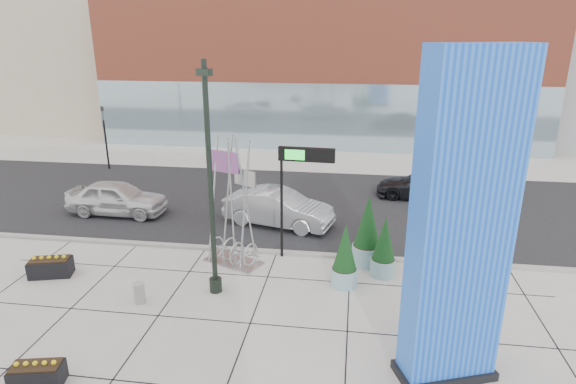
# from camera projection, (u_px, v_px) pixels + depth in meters

# --- Properties ---
(ground) EXTENTS (160.00, 160.00, 0.00)m
(ground) POSITION_uv_depth(u_px,v_px,m) (227.00, 304.00, 16.01)
(ground) COLOR #9E9991
(ground) RESTS_ON ground
(street_asphalt) EXTENTS (80.00, 12.00, 0.02)m
(street_asphalt) POSITION_uv_depth(u_px,v_px,m) (276.00, 203.00, 25.39)
(street_asphalt) COLOR black
(street_asphalt) RESTS_ON ground
(curb_edge) EXTENTS (80.00, 0.30, 0.12)m
(curb_edge) POSITION_uv_depth(u_px,v_px,m) (252.00, 251.00, 19.74)
(curb_edge) COLOR gray
(curb_edge) RESTS_ON ground
(tower_podium) EXTENTS (34.00, 10.00, 11.00)m
(tower_podium) POSITION_uv_depth(u_px,v_px,m) (322.00, 71.00, 39.46)
(tower_podium) COLOR #AE4A32
(tower_podium) RESTS_ON ground
(tower_glass_front) EXTENTS (34.00, 0.60, 5.00)m
(tower_glass_front) POSITION_uv_depth(u_px,v_px,m) (316.00, 117.00, 35.91)
(tower_glass_front) COLOR #8CA5B2
(tower_glass_front) RESTS_ON ground
(blue_pylon) EXTENTS (2.75, 1.91, 8.40)m
(blue_pylon) POSITION_uv_depth(u_px,v_px,m) (461.00, 233.00, 11.44)
(blue_pylon) COLOR blue
(blue_pylon) RESTS_ON ground
(lamp_post) EXTENTS (0.54, 0.43, 7.84)m
(lamp_post) POSITION_uv_depth(u_px,v_px,m) (211.00, 205.00, 15.78)
(lamp_post) COLOR black
(lamp_post) RESTS_ON ground
(public_art_sculpture) EXTENTS (2.48, 1.91, 5.05)m
(public_art_sculpture) POSITION_uv_depth(u_px,v_px,m) (233.00, 231.00, 18.47)
(public_art_sculpture) COLOR #ABADB0
(public_art_sculpture) RESTS_ON ground
(concrete_bollard) EXTENTS (0.37, 0.37, 0.72)m
(concrete_bollard) POSITION_uv_depth(u_px,v_px,m) (139.00, 293.00, 15.99)
(concrete_bollard) COLOR gray
(concrete_bollard) RESTS_ON ground
(overhead_street_sign) EXTENTS (2.14, 0.32, 4.53)m
(overhead_street_sign) POSITION_uv_depth(u_px,v_px,m) (302.00, 164.00, 18.06)
(overhead_street_sign) COLOR black
(overhead_street_sign) RESTS_ON ground
(round_planter_east) EXTENTS (1.12, 1.12, 2.81)m
(round_planter_east) POSITION_uv_depth(u_px,v_px,m) (367.00, 232.00, 18.35)
(round_planter_east) COLOR #80A7AC
(round_planter_east) RESTS_ON ground
(round_planter_mid) EXTENTS (0.92, 0.92, 2.30)m
(round_planter_mid) POSITION_uv_depth(u_px,v_px,m) (384.00, 248.00, 17.58)
(round_planter_mid) COLOR #80A7AC
(round_planter_mid) RESTS_ON ground
(round_planter_west) EXTENTS (0.94, 0.94, 2.34)m
(round_planter_west) POSITION_uv_depth(u_px,v_px,m) (345.00, 257.00, 16.84)
(round_planter_west) COLOR #80A7AC
(round_planter_west) RESTS_ON ground
(box_planter_north) EXTENTS (1.61, 1.09, 0.81)m
(box_planter_north) POSITION_uv_depth(u_px,v_px,m) (51.00, 266.00, 17.75)
(box_planter_north) COLOR black
(box_planter_north) RESTS_ON ground
(box_planter_south) EXTENTS (1.39, 0.90, 0.71)m
(box_planter_south) POSITION_uv_depth(u_px,v_px,m) (37.00, 374.00, 12.26)
(box_planter_south) COLOR black
(box_planter_south) RESTS_ON ground
(car_white_west) EXTENTS (4.89, 2.04, 1.65)m
(car_white_west) POSITION_uv_depth(u_px,v_px,m) (117.00, 198.00, 23.62)
(car_white_west) COLOR silver
(car_white_west) RESTS_ON ground
(car_silver_mid) EXTENTS (5.36, 2.99, 1.67)m
(car_silver_mid) POSITION_uv_depth(u_px,v_px,m) (278.00, 208.00, 22.24)
(car_silver_mid) COLOR #96989D
(car_silver_mid) RESTS_ON ground
(car_dark_east) EXTENTS (5.07, 2.45, 1.42)m
(car_dark_east) POSITION_uv_depth(u_px,v_px,m) (423.00, 186.00, 25.89)
(car_dark_east) COLOR black
(car_dark_east) RESTS_ON ground
(traffic_signal) EXTENTS (0.15, 0.18, 4.10)m
(traffic_signal) POSITION_uv_depth(u_px,v_px,m) (105.00, 134.00, 30.95)
(traffic_signal) COLOR black
(traffic_signal) RESTS_ON ground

